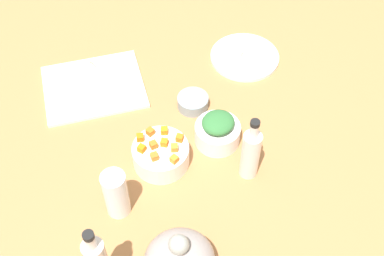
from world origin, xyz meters
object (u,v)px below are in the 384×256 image
at_px(plate_tofu, 245,57).
at_px(cutting_board, 94,87).
at_px(bowl_greens, 217,134).
at_px(bowl_carrots, 161,155).
at_px(bowl_small_side, 193,102).
at_px(drinking_glass_0, 116,194).
at_px(bottle_1, 251,153).

bearing_deg(plate_tofu, cutting_board, -4.32).
bearing_deg(cutting_board, bowl_greens, 131.18).
relative_size(bowl_carrots, bowl_small_side, 1.65).
bearing_deg(bowl_greens, drinking_glass_0, 20.78).
bearing_deg(bowl_small_side, bowl_greens, 97.74).
distance_m(cutting_board, bottle_1, 0.55).
bearing_deg(cutting_board, drinking_glass_0, 85.38).
bearing_deg(bowl_greens, bowl_carrots, 5.63).
bearing_deg(cutting_board, bowl_carrots, 108.09).
bearing_deg(bowl_small_side, drinking_glass_0, 41.75).
bearing_deg(plate_tofu, bottle_1, 67.18).
relative_size(plate_tofu, bowl_carrots, 1.46).
xyz_separation_m(bottle_1, drinking_glass_0, (0.35, -0.01, -0.01)).
distance_m(bowl_greens, bowl_carrots, 0.17).
relative_size(cutting_board, plate_tofu, 1.35).
relative_size(bowl_small_side, bottle_1, 0.44).
bearing_deg(cutting_board, bowl_small_side, 145.99).
bearing_deg(drinking_glass_0, plate_tofu, -142.54).
xyz_separation_m(bowl_greens, bowl_carrots, (0.17, 0.02, 0.00)).
relative_size(bowl_greens, bowl_carrots, 0.83).
height_order(cutting_board, bowl_greens, bowl_greens).
relative_size(cutting_board, bowl_small_side, 3.25).
relative_size(plate_tofu, bowl_small_side, 2.41).
bearing_deg(drinking_glass_0, bowl_greens, -159.22).
xyz_separation_m(bowl_small_side, bottle_1, (-0.06, 0.27, 0.07)).
bearing_deg(plate_tofu, bowl_carrots, 38.26).
relative_size(plate_tofu, drinking_glass_0, 1.54).
xyz_separation_m(plate_tofu, bowl_greens, (0.21, 0.28, 0.02)).
distance_m(cutting_board, bowl_greens, 0.42).
xyz_separation_m(plate_tofu, bowl_small_side, (0.23, 0.14, 0.01)).
relative_size(cutting_board, bottle_1, 1.42).
bearing_deg(plate_tofu, drinking_glass_0, 37.46).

